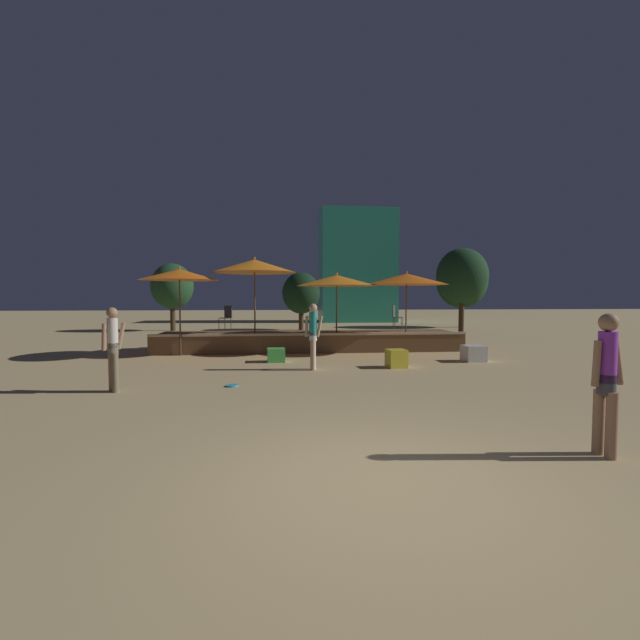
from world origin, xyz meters
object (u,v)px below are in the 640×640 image
(cube_seat_1, at_px, (396,358))
(background_tree_2, at_px, (172,286))
(bistro_chair_0, at_px, (396,315))
(frisbee_disc, at_px, (232,386))
(patio_umbrella_0, at_px, (254,266))
(person_0, at_px, (113,346))
(patio_umbrella_2, at_px, (179,275))
(bistro_chair_1, at_px, (227,315))
(person_2, at_px, (313,334))
(patio_umbrella_1, at_px, (406,279))
(background_tree_3, at_px, (301,293))
(background_tree_0, at_px, (462,276))
(person_1, at_px, (606,379))
(cube_seat_2, at_px, (473,353))
(patio_umbrella_3, at_px, (337,280))
(cube_seat_0, at_px, (276,355))
(background_tree_1, at_px, (462,281))

(cube_seat_1, distance_m, background_tree_2, 16.59)
(bistro_chair_0, distance_m, frisbee_disc, 8.63)
(patio_umbrella_0, distance_m, person_0, 6.66)
(patio_umbrella_2, height_order, bistro_chair_1, patio_umbrella_2)
(person_2, xyz_separation_m, bistro_chair_1, (-2.77, 4.75, 0.30))
(background_tree_2, bearing_deg, person_2, -63.67)
(patio_umbrella_1, height_order, bistro_chair_0, patio_umbrella_1)
(cube_seat_1, xyz_separation_m, person_2, (-2.27, -0.13, 0.70))
(patio_umbrella_0, relative_size, background_tree_2, 0.85)
(person_2, height_order, background_tree_3, background_tree_3)
(person_0, bearing_deg, bistro_chair_0, 91.07)
(person_0, relative_size, background_tree_0, 0.38)
(patio_umbrella_1, bearing_deg, person_1, -93.43)
(cube_seat_2, relative_size, background_tree_3, 0.17)
(cube_seat_2, relative_size, background_tree_0, 0.13)
(patio_umbrella_3, distance_m, cube_seat_0, 3.79)
(patio_umbrella_3, xyz_separation_m, frisbee_disc, (-3.02, -5.58, -2.46))
(patio_umbrella_0, xyz_separation_m, patio_umbrella_2, (-2.38, -0.48, -0.33))
(frisbee_disc, distance_m, background_tree_1, 21.24)
(patio_umbrella_0, distance_m, background_tree_2, 11.44)
(person_0, bearing_deg, person_1, 18.84)
(cube_seat_1, xyz_separation_m, cube_seat_2, (2.58, 0.85, -0.01))
(person_2, height_order, background_tree_2, background_tree_2)
(cube_seat_0, height_order, bistro_chair_1, bistro_chair_1)
(person_0, height_order, background_tree_2, background_tree_2)
(background_tree_3, bearing_deg, patio_umbrella_2, -113.05)
(cube_seat_2, relative_size, bistro_chair_0, 0.65)
(person_0, xyz_separation_m, person_2, (4.20, 2.22, 0.03))
(patio_umbrella_1, bearing_deg, person_2, -136.08)
(patio_umbrella_3, xyz_separation_m, cube_seat_2, (3.73, -2.66, -2.24))
(person_0, relative_size, person_1, 0.99)
(cube_seat_1, height_order, person_2, person_2)
(bistro_chair_0, bearing_deg, bistro_chair_1, 117.15)
(patio_umbrella_0, bearing_deg, cube_seat_2, -21.88)
(patio_umbrella_3, bearing_deg, person_1, -79.76)
(person_0, xyz_separation_m, background_tree_1, (14.87, 17.15, 2.03))
(bistro_chair_1, relative_size, background_tree_1, 0.19)
(patio_umbrella_3, bearing_deg, bistro_chair_1, 164.08)
(background_tree_2, bearing_deg, patio_umbrella_3, -51.94)
(cube_seat_0, relative_size, frisbee_disc, 2.11)
(cube_seat_0, bearing_deg, patio_umbrella_3, 46.10)
(patio_umbrella_3, bearing_deg, background_tree_0, 42.38)
(background_tree_1, bearing_deg, cube_seat_0, -130.84)
(person_2, height_order, bistro_chair_0, person_2)
(person_2, bearing_deg, background_tree_0, -29.65)
(bistro_chair_1, bearing_deg, cube_seat_0, -23.83)
(cube_seat_0, bearing_deg, cube_seat_1, -22.40)
(patio_umbrella_2, relative_size, background_tree_2, 0.76)
(patio_umbrella_0, bearing_deg, person_0, -113.31)
(bistro_chair_1, relative_size, frisbee_disc, 3.61)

